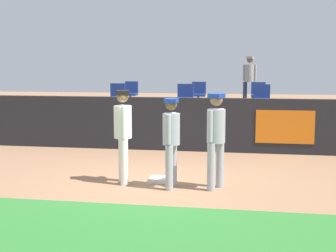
# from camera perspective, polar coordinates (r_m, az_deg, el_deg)

# --- Properties ---
(ground_plane) EXTENTS (60.00, 60.00, 0.00)m
(ground_plane) POSITION_cam_1_polar(r_m,az_deg,el_deg) (9.56, -1.75, -6.84)
(ground_plane) COLOR #936B4C
(grass_foreground_strip) EXTENTS (18.00, 2.80, 0.01)m
(grass_foreground_strip) POSITION_cam_1_polar(r_m,az_deg,el_deg) (6.89, -6.72, -12.53)
(grass_foreground_strip) COLOR #2D722D
(grass_foreground_strip) RESTS_ON ground_plane
(first_base) EXTENTS (0.40, 0.40, 0.08)m
(first_base) POSITION_cam_1_polar(r_m,az_deg,el_deg) (9.72, -1.03, -6.36)
(first_base) COLOR white
(first_base) RESTS_ON ground_plane
(player_fielder_home) EXTENTS (0.45, 0.59, 1.84)m
(player_fielder_home) POSITION_cam_1_polar(r_m,az_deg,el_deg) (9.45, -5.36, -0.47)
(player_fielder_home) COLOR white
(player_fielder_home) RESTS_ON ground_plane
(player_runner_visitor) EXTENTS (0.46, 0.46, 1.80)m
(player_runner_visitor) POSITION_cam_1_polar(r_m,az_deg,el_deg) (9.00, 5.72, -0.97)
(player_runner_visitor) COLOR #9EA3AD
(player_runner_visitor) RESTS_ON ground_plane
(player_coach_visitor) EXTENTS (0.35, 0.48, 1.71)m
(player_coach_visitor) POSITION_cam_1_polar(r_m,az_deg,el_deg) (9.01, 0.39, -1.28)
(player_coach_visitor) COLOR #9EA3AD
(player_coach_visitor) RESTS_ON ground_plane
(field_wall) EXTENTS (18.00, 0.26, 1.45)m
(field_wall) POSITION_cam_1_polar(r_m,az_deg,el_deg) (13.08, 1.64, 0.22)
(field_wall) COLOR black
(field_wall) RESTS_ON ground_plane
(bleacher_platform) EXTENTS (18.00, 4.80, 0.92)m
(bleacher_platform) POSITION_cam_1_polar(r_m,az_deg,el_deg) (15.64, 2.95, 0.40)
(bleacher_platform) COLOR #59595E
(bleacher_platform) RESTS_ON ground_plane
(seat_front_right) EXTENTS (0.46, 0.44, 0.84)m
(seat_front_right) POSITION_cam_1_polar(r_m,az_deg,el_deg) (14.32, 11.10, 3.39)
(seat_front_right) COLOR #4C4C51
(seat_front_right) RESTS_ON bleacher_platform
(seat_front_left) EXTENTS (0.46, 0.44, 0.84)m
(seat_front_left) POSITION_cam_1_polar(r_m,az_deg,el_deg) (14.90, -6.10, 3.63)
(seat_front_left) COLOR #4C4C51
(seat_front_left) RESTS_ON bleacher_platform
(seat_front_center) EXTENTS (0.48, 0.44, 0.84)m
(seat_front_center) POSITION_cam_1_polar(r_m,az_deg,el_deg) (14.45, 2.02, 3.56)
(seat_front_center) COLOR #4C4C51
(seat_front_center) RESTS_ON bleacher_platform
(seat_back_center) EXTENTS (0.47, 0.44, 0.84)m
(seat_back_center) POSITION_cam_1_polar(r_m,az_deg,el_deg) (16.21, 3.65, 3.95)
(seat_back_center) COLOR #4C4C51
(seat_back_center) RESTS_ON bleacher_platform
(seat_back_right) EXTENTS (0.47, 0.44, 0.84)m
(seat_back_right) POSITION_cam_1_polar(r_m,az_deg,el_deg) (16.11, 10.67, 3.82)
(seat_back_right) COLOR #4C4C51
(seat_back_right) RESTS_ON bleacher_platform
(seat_back_left) EXTENTS (0.46, 0.44, 0.84)m
(seat_back_left) POSITION_cam_1_polar(r_m,az_deg,el_deg) (16.63, -4.43, 4.03)
(seat_back_left) COLOR #4C4C51
(seat_back_left) RESTS_ON bleacher_platform
(spectator_hooded) EXTENTS (0.47, 0.38, 1.69)m
(spectator_hooded) POSITION_cam_1_polar(r_m,az_deg,el_deg) (16.78, 9.66, 5.71)
(spectator_hooded) COLOR #33384C
(spectator_hooded) RESTS_ON bleacher_platform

